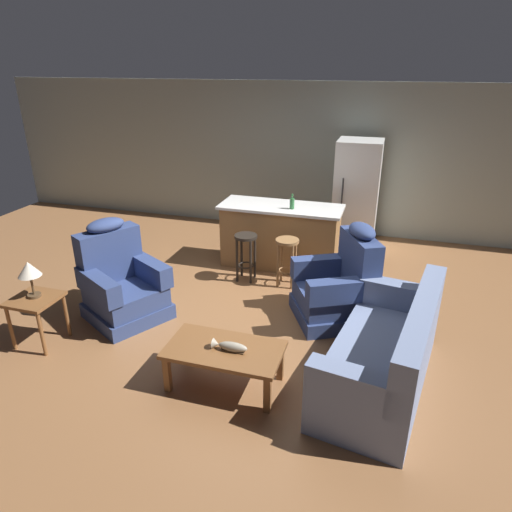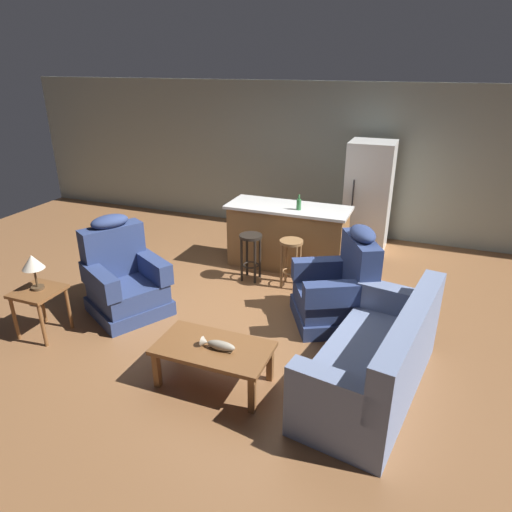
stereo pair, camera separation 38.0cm
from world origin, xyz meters
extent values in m
plane|color=brown|center=(0.00, 0.00, 0.00)|extent=(12.00, 12.00, 0.00)
cube|color=#939E93|center=(0.00, 3.12, 1.30)|extent=(12.00, 0.05, 2.60)
cube|color=brown|center=(0.18, -1.55, 0.40)|extent=(1.10, 0.60, 0.04)
cube|color=brown|center=(-0.31, -1.79, 0.19)|extent=(0.06, 0.06, 0.38)
cube|color=brown|center=(0.67, -1.79, 0.19)|extent=(0.06, 0.06, 0.38)
cube|color=brown|center=(-0.31, -1.31, 0.19)|extent=(0.06, 0.06, 0.38)
cube|color=brown|center=(0.67, -1.31, 0.19)|extent=(0.06, 0.06, 0.38)
cube|color=#4C3823|center=(0.27, -1.57, 0.43)|extent=(0.22, 0.07, 0.01)
ellipsoid|color=#9E937F|center=(0.27, -1.57, 0.46)|extent=(0.28, 0.09, 0.09)
cone|color=#9E937F|center=(0.10, -1.57, 0.46)|extent=(0.06, 0.10, 0.10)
cube|color=#707FA3|center=(1.59, -1.10, 0.10)|extent=(1.15, 2.01, 0.20)
cube|color=#707FA3|center=(1.59, -1.10, 0.31)|extent=(1.15, 2.01, 0.22)
cube|color=#707FA3|center=(1.90, -1.15, 0.68)|extent=(0.52, 1.91, 0.52)
cube|color=#707FA3|center=(1.44, -1.94, 0.56)|extent=(0.86, 0.34, 0.28)
cube|color=#707FA3|center=(1.73, -0.26, 0.56)|extent=(0.86, 0.34, 0.28)
cube|color=navy|center=(-1.40, -0.70, 0.09)|extent=(1.14, 1.14, 0.18)
cube|color=navy|center=(-1.40, -0.70, 0.30)|extent=(1.07, 1.05, 0.24)
cube|color=navy|center=(-1.66, -0.56, 0.74)|extent=(0.58, 0.78, 0.64)
ellipsoid|color=navy|center=(-1.66, -0.56, 1.12)|extent=(0.46, 0.53, 0.16)
cube|color=navy|center=(-1.22, -0.43, 0.55)|extent=(0.78, 0.55, 0.26)
cube|color=navy|center=(-1.55, -1.00, 0.55)|extent=(0.78, 0.55, 0.26)
cube|color=navy|center=(0.99, -0.02, 0.09)|extent=(1.13, 1.13, 0.18)
cube|color=navy|center=(0.99, -0.02, 0.30)|extent=(1.06, 1.04, 0.24)
cube|color=navy|center=(1.25, 0.12, 0.74)|extent=(0.56, 0.78, 0.64)
ellipsoid|color=navy|center=(1.25, 0.12, 1.12)|extent=(0.45, 0.53, 0.16)
cube|color=navy|center=(1.12, -0.32, 0.55)|extent=(0.79, 0.53, 0.26)
cube|color=navy|center=(0.82, 0.27, 0.55)|extent=(0.79, 0.53, 0.26)
cube|color=brown|center=(-2.03, -1.46, 0.54)|extent=(0.48, 0.48, 0.04)
cylinder|color=brown|center=(-2.23, -1.66, 0.26)|extent=(0.04, 0.04, 0.52)
cylinder|color=brown|center=(-1.83, -1.66, 0.26)|extent=(0.04, 0.04, 0.52)
cylinder|color=brown|center=(-2.23, -1.26, 0.26)|extent=(0.04, 0.04, 0.52)
cylinder|color=brown|center=(-1.83, -1.26, 0.26)|extent=(0.04, 0.04, 0.52)
cylinder|color=#4C3823|center=(-2.04, -1.43, 0.58)|extent=(0.14, 0.14, 0.03)
cylinder|color=#4C3823|center=(-2.04, -1.43, 0.70)|extent=(0.02, 0.02, 0.22)
cone|color=beige|center=(-2.04, -1.43, 0.89)|extent=(0.24, 0.24, 0.16)
cube|color=olive|center=(0.00, 1.35, 0.45)|extent=(1.71, 0.63, 0.91)
cube|color=silver|center=(0.00, 1.35, 0.93)|extent=(1.80, 0.70, 0.04)
cylinder|color=black|center=(-0.34, 0.72, 0.66)|extent=(0.32, 0.32, 0.04)
torus|color=black|center=(-0.34, 0.72, 0.22)|extent=(0.23, 0.23, 0.02)
cylinder|color=black|center=(-0.44, 0.62, 0.32)|extent=(0.04, 0.04, 0.64)
cylinder|color=black|center=(-0.24, 0.62, 0.32)|extent=(0.04, 0.04, 0.64)
cylinder|color=black|center=(-0.44, 0.82, 0.32)|extent=(0.04, 0.04, 0.64)
cylinder|color=black|center=(-0.24, 0.82, 0.32)|extent=(0.04, 0.04, 0.64)
cylinder|color=olive|center=(0.25, 0.72, 0.66)|extent=(0.32, 0.32, 0.04)
torus|color=olive|center=(0.25, 0.72, 0.22)|extent=(0.23, 0.23, 0.02)
cylinder|color=olive|center=(0.15, 0.62, 0.32)|extent=(0.04, 0.04, 0.64)
cylinder|color=olive|center=(0.35, 0.62, 0.32)|extent=(0.04, 0.04, 0.64)
cylinder|color=olive|center=(0.15, 0.82, 0.32)|extent=(0.04, 0.04, 0.64)
cylinder|color=olive|center=(0.35, 0.82, 0.32)|extent=(0.04, 0.04, 0.64)
cube|color=white|center=(0.98, 2.55, 0.88)|extent=(0.70, 0.66, 1.76)
cylinder|color=#333338|center=(0.78, 2.20, 0.97)|extent=(0.02, 0.02, 0.50)
cylinder|color=#2D6B38|center=(0.19, 1.24, 1.03)|extent=(0.07, 0.07, 0.15)
cylinder|color=#2D6B38|center=(0.19, 1.24, 1.14)|extent=(0.03, 0.03, 0.07)
camera|label=1|loc=(1.51, -4.90, 2.91)|focal=32.00mm
camera|label=2|loc=(1.87, -4.78, 2.91)|focal=32.00mm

